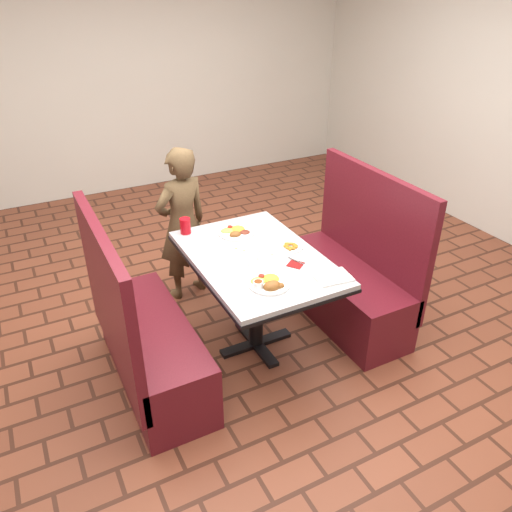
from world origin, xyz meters
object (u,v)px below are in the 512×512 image
(plantain_plate, at_px, (290,247))
(red_tumbler, at_px, (185,226))
(far_dinner_plate, at_px, (236,231))
(diner_person, at_px, (182,225))
(dining_table, at_px, (256,268))
(booth_bench_right, at_px, (348,280))
(booth_bench_left, at_px, (145,342))
(near_dinner_plate, at_px, (269,281))

(plantain_plate, xyz_separation_m, red_tumbler, (-0.55, 0.54, 0.05))
(far_dinner_plate, xyz_separation_m, red_tumbler, (-0.32, 0.17, 0.03))
(diner_person, distance_m, far_dinner_plate, 0.60)
(dining_table, relative_size, booth_bench_right, 1.01)
(dining_table, distance_m, booth_bench_left, 0.86)
(near_dinner_plate, bearing_deg, booth_bench_right, 21.48)
(diner_person, height_order, plantain_plate, diner_person)
(dining_table, xyz_separation_m, booth_bench_right, (0.80, 0.00, -0.32))
(booth_bench_right, height_order, diner_person, diner_person)
(booth_bench_left, relative_size, booth_bench_right, 1.00)
(booth_bench_left, height_order, far_dinner_plate, booth_bench_left)
(dining_table, xyz_separation_m, booth_bench_left, (-0.80, 0.00, -0.32))
(dining_table, bearing_deg, far_dinner_plate, 86.36)
(diner_person, xyz_separation_m, far_dinner_plate, (0.22, -0.54, 0.14))
(dining_table, height_order, booth_bench_right, booth_bench_right)
(far_dinner_plate, distance_m, plantain_plate, 0.44)
(plantain_plate, bearing_deg, red_tumbler, 135.28)
(dining_table, bearing_deg, plantain_plate, -2.62)
(diner_person, xyz_separation_m, red_tumbler, (-0.10, -0.36, 0.17))
(booth_bench_left, xyz_separation_m, booth_bench_right, (1.60, 0.00, 0.00))
(red_tumbler, bearing_deg, far_dinner_plate, -28.79)
(near_dinner_plate, bearing_deg, plantain_plate, 44.13)
(diner_person, height_order, near_dinner_plate, diner_person)
(booth_bench_right, bearing_deg, far_dinner_plate, 155.25)
(diner_person, bearing_deg, far_dinner_plate, 97.62)
(booth_bench_right, bearing_deg, near_dinner_plate, -158.52)
(dining_table, distance_m, far_dinner_plate, 0.38)
(dining_table, xyz_separation_m, far_dinner_plate, (0.02, 0.36, 0.12))
(booth_bench_right, bearing_deg, diner_person, 137.94)
(diner_person, distance_m, near_dinner_plate, 1.26)
(far_dinner_plate, bearing_deg, dining_table, -93.64)
(dining_table, distance_m, diner_person, 0.92)
(booth_bench_left, xyz_separation_m, near_dinner_plate, (0.70, -0.35, 0.45))
(red_tumbler, bearing_deg, booth_bench_right, -25.95)
(booth_bench_right, height_order, plantain_plate, booth_bench_right)
(near_dinner_plate, height_order, plantain_plate, near_dinner_plate)
(near_dinner_plate, bearing_deg, booth_bench_left, 153.38)
(dining_table, height_order, diner_person, diner_person)
(plantain_plate, bearing_deg, far_dinner_plate, 122.12)
(plantain_plate, height_order, red_tumbler, red_tumbler)
(diner_person, xyz_separation_m, near_dinner_plate, (0.10, -1.25, 0.14))
(booth_bench_left, bearing_deg, booth_bench_right, 0.00)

